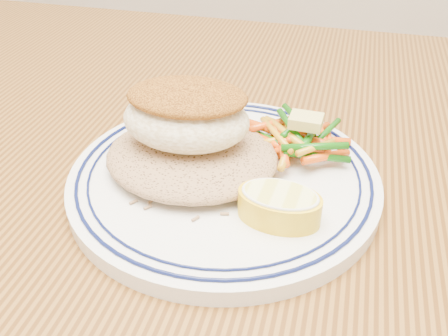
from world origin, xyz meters
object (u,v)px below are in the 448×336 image
(plate, at_px, (224,178))
(rice_pilaf, at_px, (192,153))
(fish_fillet, at_px, (186,114))
(vegetable_pile, at_px, (294,139))
(lemon_wedge, at_px, (279,205))
(dining_table, at_px, (260,267))

(plate, relative_size, rice_pilaf, 1.78)
(rice_pilaf, bearing_deg, fish_fillet, 138.74)
(fish_fillet, height_order, vegetable_pile, fish_fillet)
(vegetable_pile, bearing_deg, rice_pilaf, -149.35)
(vegetable_pile, distance_m, lemon_wedge, 0.10)
(plate, relative_size, fish_fillet, 2.42)
(vegetable_pile, bearing_deg, dining_table, -110.12)
(plate, xyz_separation_m, vegetable_pile, (0.05, 0.05, 0.02))
(rice_pilaf, bearing_deg, plate, -2.70)
(fish_fillet, distance_m, vegetable_pile, 0.11)
(rice_pilaf, height_order, vegetable_pile, same)
(fish_fillet, relative_size, vegetable_pile, 1.10)
(plate, distance_m, lemon_wedge, 0.08)
(plate, xyz_separation_m, fish_fillet, (-0.03, 0.01, 0.06))
(plate, height_order, vegetable_pile, vegetable_pile)
(plate, distance_m, fish_fillet, 0.07)
(lemon_wedge, bearing_deg, plate, 138.92)
(plate, bearing_deg, rice_pilaf, 177.30)
(plate, bearing_deg, vegetable_pile, 43.42)
(vegetable_pile, height_order, lemon_wedge, vegetable_pile)
(plate, relative_size, lemon_wedge, 4.02)
(rice_pilaf, bearing_deg, vegetable_pile, 30.65)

